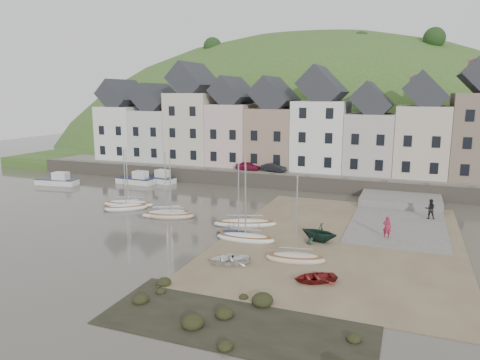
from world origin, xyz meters
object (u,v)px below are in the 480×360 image
at_px(person_red, 387,227).
at_px(car_right, 274,168).
at_px(rowboat_white, 229,259).
at_px(rowboat_red, 315,277).
at_px(sailboat_0, 128,204).
at_px(person_dark, 430,209).
at_px(car_left, 248,166).
at_px(rowboat_green, 319,232).

xyz_separation_m(person_red, car_right, (-14.87, 17.99, 1.15)).
distance_m(rowboat_white, rowboat_red, 6.16).
relative_size(sailboat_0, person_red, 3.62).
xyz_separation_m(person_dark, car_left, (-21.80, 10.76, 1.11)).
bearing_deg(rowboat_white, person_red, 105.77).
bearing_deg(person_dark, car_left, -32.09).
relative_size(rowboat_red, person_red, 1.55).
relative_size(rowboat_green, person_red, 1.68).
bearing_deg(person_red, person_dark, -112.44).
relative_size(person_dark, car_right, 0.56).
bearing_deg(rowboat_red, person_red, 129.54).
distance_m(rowboat_green, person_red, 5.60).
distance_m(person_red, car_right, 23.37).
distance_m(sailboat_0, rowboat_white, 19.29).
xyz_separation_m(sailboat_0, person_dark, (28.91, 5.71, 0.78)).
distance_m(rowboat_white, person_dark, 21.26).
bearing_deg(rowboat_white, person_dark, 113.36).
bearing_deg(rowboat_white, rowboat_red, 53.18).
relative_size(rowboat_white, rowboat_red, 1.07).
distance_m(person_dark, car_left, 24.34).
relative_size(rowboat_red, person_dark, 1.47).
relative_size(sailboat_0, car_right, 1.91).
relative_size(rowboat_green, person_dark, 1.60).
relative_size(sailboat_0, rowboat_red, 2.34).
relative_size(car_left, car_right, 0.97).
height_order(person_dark, car_right, car_right).
distance_m(person_red, person_dark, 7.98).
relative_size(rowboat_white, car_left, 0.90).
xyz_separation_m(rowboat_white, rowboat_green, (4.82, 6.78, 0.47)).
bearing_deg(person_dark, car_right, -36.35).
bearing_deg(rowboat_white, rowboat_green, 115.97).
bearing_deg(rowboat_white, car_left, 168.97).
xyz_separation_m(rowboat_white, car_left, (-8.71, 27.50, 1.79)).
xyz_separation_m(rowboat_green, car_left, (-13.54, 20.71, 1.31)).
bearing_deg(person_red, rowboat_green, 31.71).
height_order(person_dark, car_left, car_left).
distance_m(sailboat_0, person_dark, 29.48).
distance_m(person_dark, car_right, 21.21).
distance_m(rowboat_white, rowboat_green, 8.33).
bearing_deg(rowboat_green, person_red, 133.91).
bearing_deg(sailboat_0, rowboat_green, -11.64).
relative_size(rowboat_green, car_right, 0.89).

